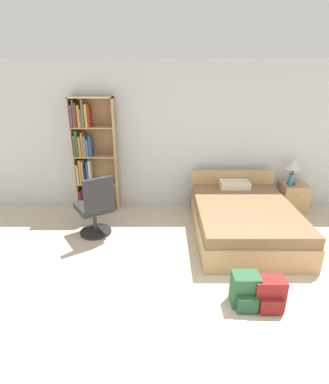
{
  "coord_description": "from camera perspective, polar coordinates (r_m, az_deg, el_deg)",
  "views": [
    {
      "loc": [
        -0.65,
        -2.11,
        2.34
      ],
      "look_at": [
        -0.65,
        1.98,
        0.74
      ],
      "focal_mm": 28.0,
      "sensor_mm": 36.0,
      "label": 1
    }
  ],
  "objects": [
    {
      "name": "ground_plane",
      "position": [
        3.21,
        13.05,
        -25.98
      ],
      "size": [
        14.0,
        14.0,
        0.0
      ],
      "primitive_type": "plane",
      "color": "beige"
    },
    {
      "name": "water_bottle",
      "position": [
        5.69,
        22.89,
        2.11
      ],
      "size": [
        0.08,
        0.08,
        0.25
      ],
      "color": "teal",
      "rests_on": "nightstand"
    },
    {
      "name": "wall_back",
      "position": [
        5.48,
        6.94,
        10.28
      ],
      "size": [
        9.0,
        0.06,
        2.6
      ],
      "color": "silver",
      "rests_on": "ground_plane"
    },
    {
      "name": "bookshelf",
      "position": [
        5.45,
        -14.07,
        6.68
      ],
      "size": [
        0.74,
        0.27,
        2.01
      ],
      "color": "tan",
      "rests_on": "ground_plane"
    },
    {
      "name": "backpack_red",
      "position": [
        3.54,
        19.23,
        -17.88
      ],
      "size": [
        0.32,
        0.26,
        0.35
      ],
      "color": "maroon",
      "rests_on": "ground_plane"
    },
    {
      "name": "bed",
      "position": [
        4.83,
        14.65,
        -4.84
      ],
      "size": [
        1.47,
        2.02,
        0.76
      ],
      "color": "tan",
      "rests_on": "ground_plane"
    },
    {
      "name": "nightstand",
      "position": [
        5.95,
        23.22,
        -0.95
      ],
      "size": [
        0.45,
        0.42,
        0.51
      ],
      "color": "tan",
      "rests_on": "ground_plane"
    },
    {
      "name": "table_lamp",
      "position": [
        5.77,
        23.38,
        4.73
      ],
      "size": [
        0.28,
        0.28,
        0.45
      ],
      "color": "#333333",
      "rests_on": "nightstand"
    },
    {
      "name": "backpack_green",
      "position": [
        3.5,
        15.08,
        -17.7
      ],
      "size": [
        0.29,
        0.29,
        0.37
      ],
      "color": "#2D603D",
      "rests_on": "ground_plane"
    },
    {
      "name": "office_chair",
      "position": [
        4.64,
        -12.98,
        -3.04
      ],
      "size": [
        0.69,
        0.72,
        0.99
      ],
      "color": "#232326",
      "rests_on": "ground_plane"
    }
  ]
}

